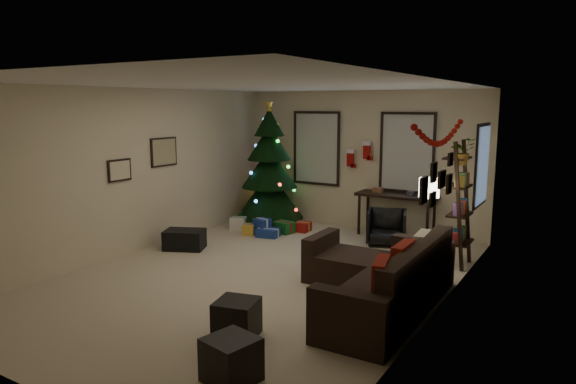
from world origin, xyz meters
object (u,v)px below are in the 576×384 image
object	(u,v)px
christmas_tree	(269,172)
desk_chair	(387,227)
bookshelf	(461,206)
desk	(397,199)
sofa	(382,281)

from	to	relation	value
christmas_tree	desk_chair	size ratio (longest dim) A/B	4.11
christmas_tree	bookshelf	distance (m)	4.12
christmas_tree	bookshelf	bearing A→B (deg)	-12.42
christmas_tree	desk	xyz separation A→B (m)	(2.58, 0.34, -0.36)
christmas_tree	desk_chair	xyz separation A→B (m)	(2.65, -0.31, -0.75)
desk_chair	bookshelf	world-z (taller)	bookshelf
christmas_tree	bookshelf	xyz separation A→B (m)	(4.02, -0.89, -0.14)
sofa	bookshelf	distance (m)	2.19
desk_chair	bookshelf	xyz separation A→B (m)	(1.37, -0.58, 0.61)
desk	desk_chair	size ratio (longest dim) A/B	2.36
sofa	bookshelf	size ratio (longest dim) A/B	1.38
desk_chair	bookshelf	size ratio (longest dim) A/B	0.33
christmas_tree	desk	world-z (taller)	christmas_tree
desk_chair	bookshelf	bearing A→B (deg)	-40.89
bookshelf	desk_chair	bearing A→B (deg)	157.14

